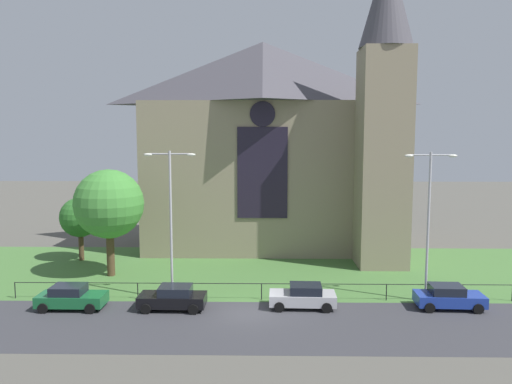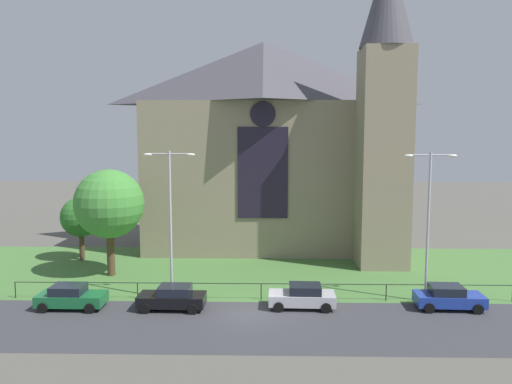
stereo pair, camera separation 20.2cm
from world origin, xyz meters
The scene contains 13 objects.
ground centered at (0.00, 10.00, 0.00)m, with size 160.00×160.00×0.00m, color #56544C.
road_asphalt centered at (0.00, -2.00, 0.00)m, with size 120.00×8.00×0.01m, color #38383D.
grass_verge centered at (0.00, 8.00, 0.00)m, with size 120.00×20.00×0.01m, color #477538.
church_building centered at (1.55, 19.03, 10.27)m, with size 23.20×16.20×26.00m.
iron_railing centered at (0.78, 2.50, 0.98)m, with size 33.34×0.07×1.13m.
tree_left_far centered at (-15.21, 12.92, 3.81)m, with size 3.49×3.49×5.58m.
tree_left_near centered at (-11.09, 8.10, 5.66)m, with size 5.36×5.36×8.37m.
streetlamp_near centered at (-5.20, 2.40, 6.17)m, with size 3.37×0.26×9.95m.
streetlamp_far centered at (11.65, 2.40, 6.13)m, with size 3.37×0.26×9.89m.
parked_car_green centered at (-11.29, 0.58, 0.74)m, with size 4.21×2.04×1.51m.
parked_car_black centered at (-4.80, 0.58, 0.74)m, with size 4.23×2.08×1.51m.
parked_car_silver centered at (3.44, 1.01, 0.74)m, with size 4.25×2.13×1.51m.
parked_car_blue centered at (12.67, 1.03, 0.74)m, with size 4.27×2.16×1.51m.
Camera 2 is at (1.16, -29.54, 10.88)m, focal length 34.67 mm.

